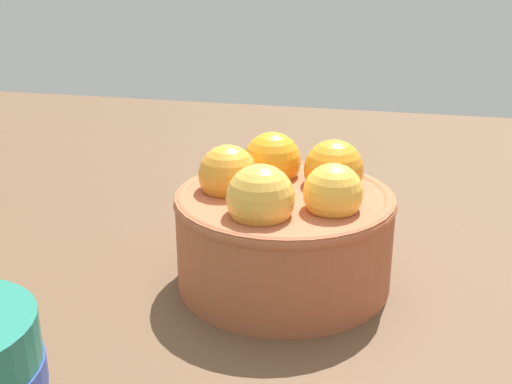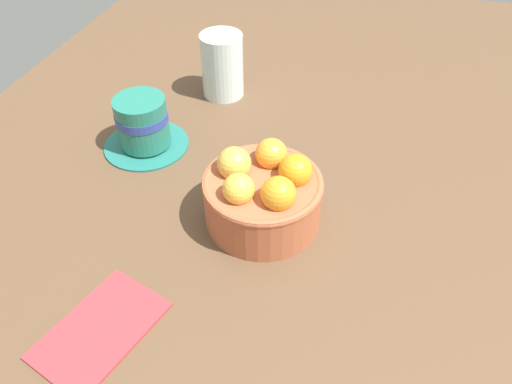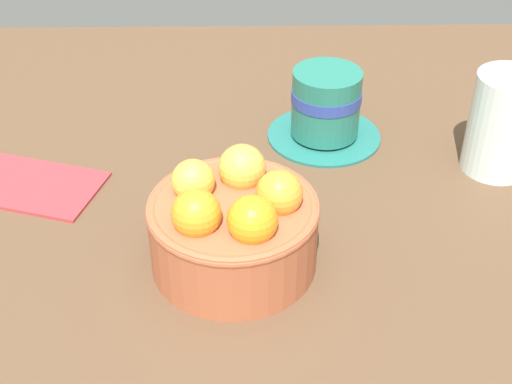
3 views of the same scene
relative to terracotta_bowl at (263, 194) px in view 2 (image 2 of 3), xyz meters
The scene contains 5 objects.
ground_plane 6.34cm from the terracotta_bowl, 162.25° to the left, with size 159.81×99.61×4.38cm, color brown.
terracotta_bowl is the anchor object (origin of this frame).
coffee_cup 22.25cm from the terracotta_bowl, 64.67° to the left, with size 12.15×12.15×7.71cm.
water_glass 29.70cm from the terracotta_bowl, 28.17° to the left, with size 6.72×6.72×10.22cm, color silver.
folded_napkin 22.92cm from the terracotta_bowl, 149.99° to the left, with size 12.61×8.11×0.60cm, color #B23338.
Camera 2 is at (-40.55, -10.93, 43.26)cm, focal length 34.33 mm.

